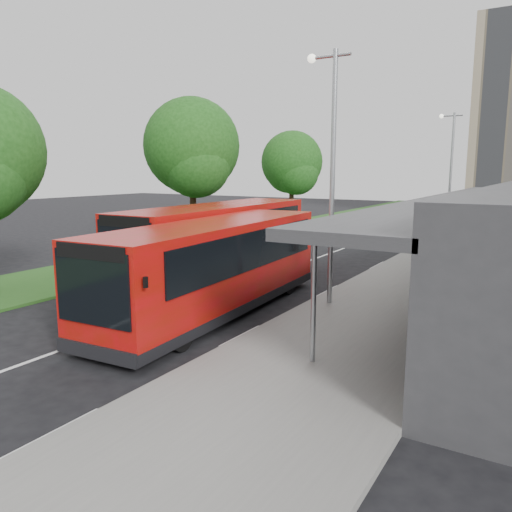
% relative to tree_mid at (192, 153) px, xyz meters
% --- Properties ---
extents(ground, '(120.00, 120.00, 0.00)m').
position_rel_tree_mid_xyz_m(ground, '(7.01, -9.05, -5.43)').
color(ground, black).
rests_on(ground, ground).
extents(pavement, '(5.00, 80.00, 0.15)m').
position_rel_tree_mid_xyz_m(pavement, '(13.01, 10.95, -5.36)').
color(pavement, slate).
rests_on(pavement, ground).
extents(grass_verge, '(5.00, 80.00, 0.10)m').
position_rel_tree_mid_xyz_m(grass_verge, '(0.01, 10.95, -5.38)').
color(grass_verge, '#1F4A18').
rests_on(grass_verge, ground).
extents(lane_centre_line, '(0.12, 70.00, 0.01)m').
position_rel_tree_mid_xyz_m(lane_centre_line, '(7.01, 5.95, -5.42)').
color(lane_centre_line, silver).
rests_on(lane_centre_line, ground).
extents(kerb_dashes, '(0.12, 56.00, 0.01)m').
position_rel_tree_mid_xyz_m(kerb_dashes, '(10.31, 9.95, -5.42)').
color(kerb_dashes, silver).
rests_on(kerb_dashes, ground).
extents(tree_mid, '(5.23, 5.23, 8.41)m').
position_rel_tree_mid_xyz_m(tree_mid, '(0.00, 0.00, 0.00)').
color(tree_mid, black).
rests_on(tree_mid, ground).
extents(tree_far, '(4.61, 4.61, 7.40)m').
position_rel_tree_mid_xyz_m(tree_far, '(0.00, 12.00, -0.65)').
color(tree_far, black).
rests_on(tree_far, ground).
extents(lamp_post_near, '(1.44, 0.28, 8.00)m').
position_rel_tree_mid_xyz_m(lamp_post_near, '(11.13, -7.05, -0.71)').
color(lamp_post_near, '#989CA0').
rests_on(lamp_post_near, pavement).
extents(lamp_post_far, '(1.44, 0.28, 8.00)m').
position_rel_tree_mid_xyz_m(lamp_post_far, '(11.13, 12.95, -0.71)').
color(lamp_post_far, '#989CA0').
rests_on(lamp_post_far, pavement).
extents(bus_main, '(3.24, 10.41, 2.91)m').
position_rel_tree_mid_xyz_m(bus_main, '(8.40, -9.61, -3.94)').
color(bus_main, '#BB0A0F').
rests_on(bus_main, ground).
extents(bus_second, '(3.06, 10.92, 3.07)m').
position_rel_tree_mid_xyz_m(bus_second, '(5.49, -5.32, -3.86)').
color(bus_second, '#BB0A0F').
rests_on(bus_second, ground).
extents(litter_bin, '(0.55, 0.55, 0.79)m').
position_rel_tree_mid_xyz_m(litter_bin, '(12.48, 2.27, -4.88)').
color(litter_bin, '#321D14').
rests_on(litter_bin, pavement).
extents(bollard, '(0.21, 0.21, 0.99)m').
position_rel_tree_mid_xyz_m(bollard, '(12.36, 9.99, -4.79)').
color(bollard, '#DFC00B').
rests_on(bollard, pavement).
extents(car_near, '(2.17, 3.61, 1.15)m').
position_rel_tree_mid_xyz_m(car_near, '(8.26, 27.81, -4.85)').
color(car_near, '#5B0D1B').
rests_on(car_near, ground).
extents(car_far, '(1.46, 3.88, 1.27)m').
position_rel_tree_mid_xyz_m(car_far, '(5.36, 36.24, -4.80)').
color(car_far, navy).
rests_on(car_far, ground).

